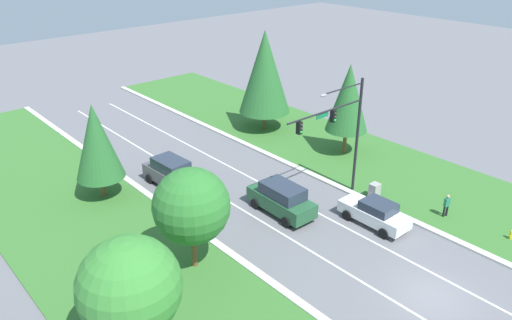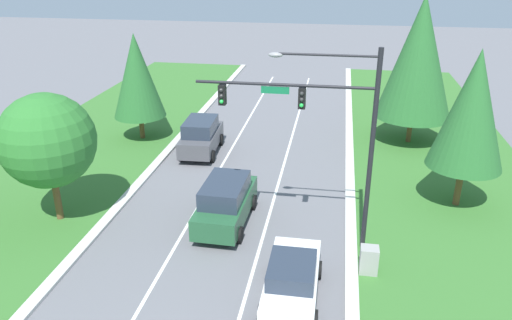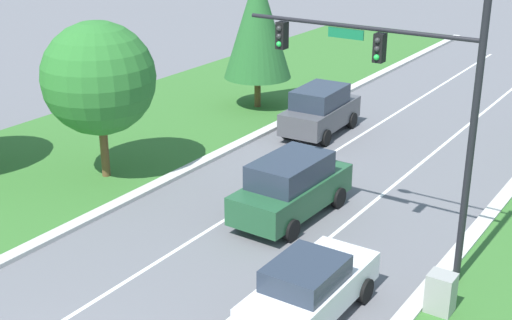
# 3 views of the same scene
# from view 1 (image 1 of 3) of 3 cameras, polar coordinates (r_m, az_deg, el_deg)

# --- Properties ---
(ground_plane) EXTENTS (160.00, 160.00, 0.00)m
(ground_plane) POSITION_cam_1_polar(r_m,az_deg,el_deg) (28.73, 19.49, -14.52)
(ground_plane) COLOR slate
(curb_strip_right) EXTENTS (0.50, 90.00, 0.15)m
(curb_strip_right) POSITION_cam_1_polar(r_m,az_deg,el_deg) (32.98, 24.58, -9.69)
(curb_strip_right) COLOR beige
(curb_strip_right) RESTS_ON ground_plane
(lane_stripe_inner_left) EXTENTS (0.14, 81.00, 0.01)m
(lane_stripe_inner_left) POSITION_cam_1_polar(r_m,az_deg,el_deg) (27.46, 17.50, -16.29)
(lane_stripe_inner_left) COLOR white
(lane_stripe_inner_left) RESTS_ON ground_plane
(lane_stripe_inner_right) EXTENTS (0.14, 81.00, 0.01)m
(lane_stripe_inner_right) POSITION_cam_1_polar(r_m,az_deg,el_deg) (30.04, 21.28, -12.87)
(lane_stripe_inner_right) COLOR white
(lane_stripe_inner_right) RESTS_ON ground_plane
(traffic_signal_mast) EXTENTS (7.10, 0.41, 8.51)m
(traffic_signal_mast) POSITION_cam_1_polar(r_m,az_deg,el_deg) (33.86, 9.68, 3.90)
(traffic_signal_mast) COLOR black
(traffic_signal_mast) RESTS_ON ground_plane
(forest_suv) EXTENTS (2.27, 5.04, 2.16)m
(forest_suv) POSITION_cam_1_polar(r_m,az_deg,el_deg) (33.58, 2.93, -4.43)
(forest_suv) COLOR #235633
(forest_suv) RESTS_ON ground_plane
(graphite_suv) EXTENTS (2.33, 4.73, 2.18)m
(graphite_suv) POSITION_cam_1_polar(r_m,az_deg,el_deg) (37.57, -9.72, -1.39)
(graphite_suv) COLOR #4C4C51
(graphite_suv) RESTS_ON ground_plane
(white_sedan) EXTENTS (2.02, 4.64, 1.72)m
(white_sedan) POSITION_cam_1_polar(r_m,az_deg,el_deg) (33.33, 13.43, -5.88)
(white_sedan) COLOR white
(white_sedan) RESTS_ON ground_plane
(utility_cabinet) EXTENTS (0.70, 0.60, 1.18)m
(utility_cabinet) POSITION_cam_1_polar(r_m,az_deg,el_deg) (36.51, 13.38, -3.49)
(utility_cabinet) COLOR #9E9E99
(utility_cabinet) RESTS_ON ground_plane
(pedestrian) EXTENTS (0.43, 0.31, 1.69)m
(pedestrian) POSITION_cam_1_polar(r_m,az_deg,el_deg) (35.49, 20.95, -4.81)
(pedestrian) COLOR black
(pedestrian) RESTS_ON ground_plane
(fire_hydrant) EXTENTS (0.34, 0.20, 0.70)m
(fire_hydrant) POSITION_cam_1_polar(r_m,az_deg,el_deg) (34.98, 27.12, -7.63)
(fire_hydrant) COLOR gold
(fire_hydrant) RESTS_ON ground_plane
(conifer_near_right_tree) EXTENTS (3.51, 3.51, 7.79)m
(conifer_near_right_tree) POSITION_cam_1_polar(r_m,az_deg,el_deg) (41.74, 10.51, 7.00)
(conifer_near_right_tree) COLOR brown
(conifer_near_right_tree) RESTS_ON ground_plane
(oak_near_left_tree) EXTENTS (4.27, 4.27, 6.11)m
(oak_near_left_tree) POSITION_cam_1_polar(r_m,az_deg,el_deg) (27.24, -7.40, -5.26)
(oak_near_left_tree) COLOR brown
(oak_near_left_tree) RESTS_ON ground_plane
(conifer_far_right_tree) EXTENTS (4.76, 4.76, 9.43)m
(conifer_far_right_tree) POSITION_cam_1_polar(r_m,az_deg,el_deg) (46.28, 1.00, 10.05)
(conifer_far_right_tree) COLOR brown
(conifer_far_right_tree) RESTS_ON ground_plane
(oak_far_left_tree) EXTENTS (4.57, 4.57, 5.99)m
(oak_far_left_tree) POSITION_cam_1_polar(r_m,az_deg,el_deg) (22.61, -14.24, -13.90)
(oak_far_left_tree) COLOR brown
(oak_far_left_tree) RESTS_ON ground_plane
(conifer_mid_left_tree) EXTENTS (3.37, 3.37, 7.01)m
(conifer_mid_left_tree) POSITION_cam_1_polar(r_m,az_deg,el_deg) (35.85, -17.77, 2.02)
(conifer_mid_left_tree) COLOR brown
(conifer_mid_left_tree) RESTS_ON ground_plane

